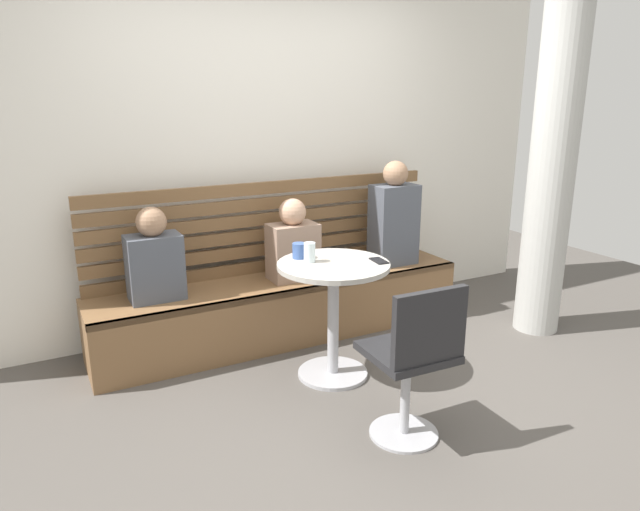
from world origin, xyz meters
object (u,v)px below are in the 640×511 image
at_px(cafe_table, 333,298).
at_px(person_child_middle, 154,259).
at_px(person_child_left, 293,244).
at_px(phone_on_table, 379,261).
at_px(booth_bench, 284,308).
at_px(person_adult, 394,218).
at_px(cup_mug_blue, 299,251).
at_px(white_chair, 415,358).
at_px(cup_glass_tall, 310,252).

height_order(cafe_table, person_child_middle, person_child_middle).
height_order(person_child_left, phone_on_table, person_child_left).
xyz_separation_m(booth_bench, person_child_middle, (-0.88, 0.02, 0.48)).
bearing_deg(person_child_middle, person_child_left, -1.99).
xyz_separation_m(person_adult, cup_mug_blue, (-1.03, -0.47, -0.01)).
height_order(white_chair, person_adult, person_adult).
relative_size(person_adult, phone_on_table, 5.68).
distance_m(cafe_table, white_chair, 0.82).
bearing_deg(booth_bench, cup_glass_tall, -98.84).
relative_size(cafe_table, phone_on_table, 5.29).
height_order(cafe_table, cup_glass_tall, cup_glass_tall).
distance_m(cafe_table, person_adult, 1.15).
xyz_separation_m(booth_bench, phone_on_table, (0.28, -0.79, 0.52)).
bearing_deg(cup_glass_tall, person_child_left, 74.12).
xyz_separation_m(cafe_table, white_chair, (0.00, -0.81, -0.05)).
distance_m(person_child_left, cup_mug_blue, 0.53).
height_order(cup_mug_blue, phone_on_table, cup_mug_blue).
bearing_deg(cafe_table, white_chair, -89.77).
bearing_deg(person_child_middle, booth_bench, -1.21).
bearing_deg(cup_glass_tall, person_adult, 29.39).
bearing_deg(booth_bench, cup_mug_blue, -102.75).
bearing_deg(person_child_middle, cafe_table, -37.98).
bearing_deg(person_child_left, white_chair, -91.82).
xyz_separation_m(booth_bench, person_adult, (0.92, -0.03, 0.58)).
bearing_deg(cup_mug_blue, cup_glass_tall, -79.58).
relative_size(cup_glass_tall, phone_on_table, 0.86).
bearing_deg(cafe_table, person_child_middle, 142.02).
height_order(booth_bench, cup_glass_tall, cup_glass_tall).
xyz_separation_m(cafe_table, phone_on_table, (0.26, -0.10, 0.23)).
xyz_separation_m(cafe_table, person_child_middle, (-0.91, 0.71, 0.19)).
bearing_deg(cafe_table, booth_bench, 91.91).
height_order(person_adult, person_child_middle, person_adult).
distance_m(person_adult, person_child_middle, 1.81).
xyz_separation_m(booth_bench, cup_mug_blue, (-0.11, -0.50, 0.57)).
relative_size(booth_bench, person_child_middle, 4.49).
distance_m(booth_bench, person_child_left, 0.48).
bearing_deg(booth_bench, cafe_table, -88.09).
bearing_deg(person_adult, cup_glass_tall, -150.61).
bearing_deg(white_chair, cup_mug_blue, 97.91).
relative_size(white_chair, person_adult, 1.07).
height_order(white_chair, phone_on_table, white_chair).
distance_m(white_chair, person_child_left, 1.51).
distance_m(booth_bench, cup_glass_tall, 0.84).
distance_m(cafe_table, cup_glass_tall, 0.32).
xyz_separation_m(cup_glass_tall, phone_on_table, (0.38, -0.19, -0.06)).
distance_m(booth_bench, cafe_table, 0.75).
relative_size(cafe_table, person_child_left, 1.28).
distance_m(person_adult, cup_mug_blue, 1.13).
distance_m(person_child_left, phone_on_table, 0.80).
distance_m(booth_bench, cup_mug_blue, 0.76).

